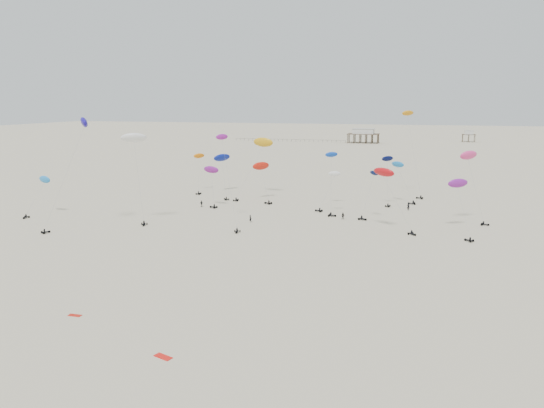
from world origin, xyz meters
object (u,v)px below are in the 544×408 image
(pavilion_main, at_px, (363,137))
(spectator_0, at_px, (250,222))
(rig_0, at_px, (40,188))
(rig_9, at_px, (412,140))
(rig_4, at_px, (388,181))
(pavilion_small, at_px, (469,137))

(pavilion_main, height_order, spectator_0, pavilion_main)
(rig_0, relative_size, rig_9, 0.40)
(rig_4, bearing_deg, rig_9, -137.03)
(spectator_0, bearing_deg, rig_9, -97.09)
(pavilion_small, xyz_separation_m, rig_4, (-37.20, -280.27, 7.62))
(rig_0, distance_m, rig_4, 85.07)
(spectator_0, bearing_deg, pavilion_small, -73.81)
(pavilion_small, height_order, spectator_0, pavilion_small)
(rig_9, height_order, spectator_0, rig_9)
(pavilion_main, distance_m, spectator_0, 250.46)
(rig_4, height_order, rig_9, rig_9)
(pavilion_small, bearing_deg, rig_4, -97.56)
(rig_0, bearing_deg, spectator_0, 178.20)
(rig_0, relative_size, rig_4, 0.71)
(pavilion_small, xyz_separation_m, spectator_0, (-68.61, -280.42, -3.49))
(rig_9, bearing_deg, rig_4, -174.28)
(pavilion_main, height_order, rig_9, rig_9)
(pavilion_small, height_order, rig_4, rig_4)
(pavilion_main, xyz_separation_m, rig_9, (36.37, -204.04, 12.63))
(rig_9, distance_m, spectator_0, 60.49)
(pavilion_main, distance_m, rig_4, 252.51)
(pavilion_small, height_order, rig_0, rig_0)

